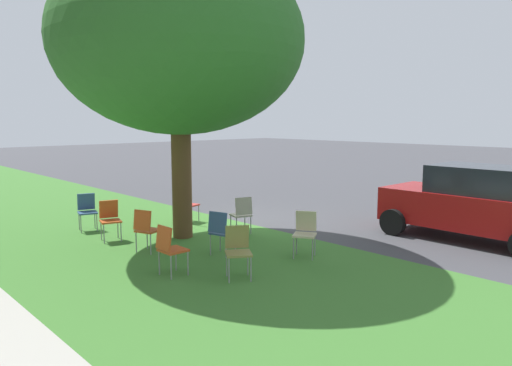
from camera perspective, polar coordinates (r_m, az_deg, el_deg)
ground at (r=12.55m, az=-1.21°, el=-4.53°), size 80.00×80.00×0.00m
grass_verge at (r=10.73m, az=-14.09°, el=-6.85°), size 48.00×6.00×0.01m
street_tree at (r=10.79m, az=-9.21°, el=16.29°), size 5.40×5.40×6.30m
chair_0 at (r=10.94m, az=-17.08°, el=-3.92°), size 0.52×0.51×0.88m
chair_1 at (r=9.32m, az=-4.24°, el=-5.56°), size 0.52×0.52×0.88m
chair_2 at (r=12.41m, az=-8.24°, el=-2.31°), size 0.51×0.51×0.88m
chair_3 at (r=9.73m, az=-13.02°, el=-5.18°), size 0.53×0.54×0.88m
chair_4 at (r=8.22m, az=-10.31°, el=-7.47°), size 0.42×0.43×0.88m
chair_5 at (r=8.01m, az=-2.17°, el=-7.74°), size 0.58×0.57×0.88m
chair_6 at (r=9.29m, az=5.90°, el=-5.64°), size 0.57×0.58×0.88m
chair_7 at (r=12.10m, az=-19.56°, el=-2.93°), size 0.52×0.52×0.88m
chair_8 at (r=11.00m, az=-1.69°, el=-3.52°), size 0.53×0.52×0.88m
parked_car at (r=11.46m, az=24.57°, el=-2.13°), size 3.70×1.92×1.65m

